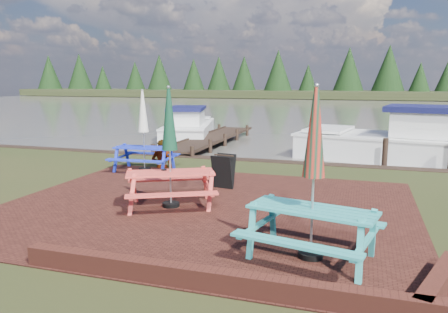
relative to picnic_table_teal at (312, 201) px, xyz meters
name	(u,v)px	position (x,y,z in m)	size (l,w,h in m)	color
ground	(188,222)	(-2.56, 1.11, -0.95)	(120.00, 120.00, 0.00)	black
paving	(205,207)	(-2.56, 2.11, -0.94)	(9.00, 7.50, 0.02)	#331510
brick_wall	(268,282)	(-0.41, -1.30, -0.80)	(6.21, 1.79, 0.30)	#4C1E16
water	(329,109)	(-2.56, 38.11, -0.95)	(120.00, 60.00, 0.02)	#47433D
far_treeline	(344,77)	(-2.56, 67.11, 2.33)	(120.00, 10.00, 8.10)	black
picnic_table_teal	(312,201)	(0.00, 0.00, 0.00)	(2.29, 2.12, 2.72)	teal
picnic_table_red	(170,166)	(-3.30, 1.93, -0.02)	(2.47, 2.37, 2.65)	#E3453A
picnic_table_blue	(144,143)	(-5.73, 5.30, -0.08)	(1.89, 1.70, 2.50)	#1A2CC3
chalkboard	(224,171)	(-2.70, 3.93, -0.49)	(0.58, 0.60, 0.89)	black
jetty	(210,138)	(-6.06, 12.39, -0.84)	(1.76, 9.08, 1.00)	black
boat_jetty	(189,128)	(-7.91, 14.26, -0.60)	(3.71, 6.65, 1.83)	silver
boat_near	(419,145)	(2.69, 10.51, -0.47)	(8.82, 4.46, 2.28)	silver
person	(162,140)	(-5.41, 5.89, -0.04)	(0.67, 0.44, 1.83)	gray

